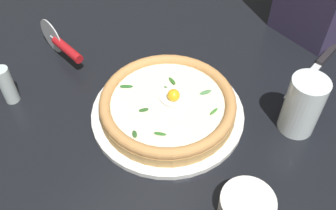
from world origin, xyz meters
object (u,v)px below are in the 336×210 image
object	(u,v)px
side_bowl	(247,206)
pizza_cutter	(62,45)
pepper_shaker	(7,85)
drinking_glass	(301,109)
pizza	(168,104)
table_knife	(320,63)

from	to	relation	value
side_bowl	pizza_cutter	distance (m)	0.58
side_bowl	pepper_shaker	xyz separation A→B (m)	(0.55, 0.11, 0.03)
side_bowl	pepper_shaker	distance (m)	0.56
side_bowl	drinking_glass	distance (m)	0.24
pizza	drinking_glass	bearing A→B (deg)	-145.97
pizza	pizza_cutter	size ratio (longest dim) A/B	1.74
table_knife	drinking_glass	bearing A→B (deg)	103.03
table_knife	pizza	bearing A→B (deg)	64.77
side_bowl	table_knife	world-z (taller)	side_bowl
table_knife	drinking_glass	world-z (taller)	drinking_glass
pizza	drinking_glass	world-z (taller)	drinking_glass
pizza_cutter	table_knife	world-z (taller)	pizza_cutter
pizza_cutter	pepper_shaker	world-z (taller)	pepper_shaker
pizza	pizza_cutter	distance (m)	0.32
drinking_glass	table_knife	bearing A→B (deg)	-76.97
pizza	pepper_shaker	xyz separation A→B (m)	(0.30, 0.20, 0.01)
pizza_cutter	drinking_glass	bearing A→B (deg)	-161.53
drinking_glass	pepper_shaker	xyz separation A→B (m)	(0.52, 0.35, -0.01)
table_knife	pepper_shaker	bearing A→B (deg)	50.32
pizza	table_knife	size ratio (longest dim) A/B	1.18
pizza	drinking_glass	xyz separation A→B (m)	(-0.23, -0.15, 0.02)
pizza	pepper_shaker	bearing A→B (deg)	33.54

